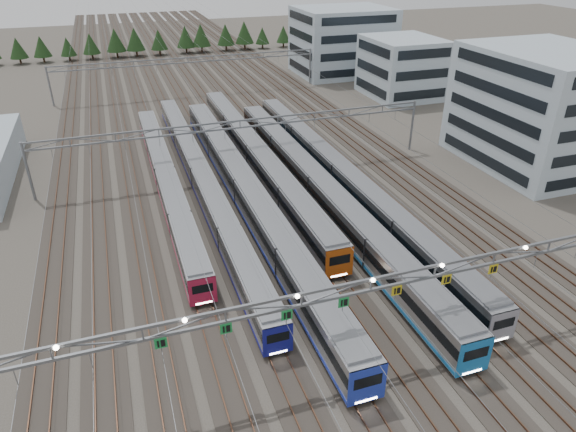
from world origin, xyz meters
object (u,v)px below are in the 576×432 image
object	(u,v)px
train_f	(341,175)
depot_bldg_mid	(402,67)
train_e	(319,188)
gantry_near	(371,288)
train_c	(246,191)
gantry_mid	(240,130)
train_b	(201,177)
depot_bldg_north	(342,41)
train_a	(166,178)
gantry_far	(188,64)
train_d	(256,156)
depot_bldg_south	(543,109)

from	to	relation	value
train_f	depot_bldg_mid	bearing A→B (deg)	51.17
train_e	gantry_near	distance (m)	28.20
train_c	gantry_mid	xyz separation A→B (m)	(2.25, 10.96, 4.16)
train_c	train_e	size ratio (longest dim) A/B	1.07
train_f	train_b	bearing A→B (deg)	162.39
train_e	depot_bldg_north	world-z (taller)	depot_bldg_north
train_a	train_e	world-z (taller)	train_e
train_a	gantry_far	world-z (taller)	gantry_far
train_f	depot_bldg_mid	distance (m)	50.39
depot_bldg_mid	gantry_mid	bearing A→B (deg)	-145.70
train_b	gantry_far	xyz separation A→B (m)	(6.75, 49.26, 4.46)
train_f	train_d	bearing A→B (deg)	131.78
train_d	train_a	bearing A→B (deg)	-166.59
train_a	gantry_near	xyz separation A→B (m)	(11.20, -37.00, 5.13)
gantry_far	depot_bldg_north	distance (m)	40.06
train_a	train_b	world-z (taller)	train_a
gantry_near	depot_bldg_mid	size ratio (longest dim) A/B	3.52
train_e	gantry_far	size ratio (longest dim) A/B	1.13
train_a	train_b	bearing A→B (deg)	-14.23
train_a	depot_bldg_north	size ratio (longest dim) A/B	2.41
depot_bldg_mid	depot_bldg_south	bearing A→B (deg)	-90.04
train_c	train_e	bearing A→B (deg)	-13.90
train_d	gantry_mid	bearing A→B (deg)	-177.51
gantry_near	train_e	bearing A→B (deg)	75.84
gantry_mid	depot_bldg_mid	bearing A→B (deg)	34.30
depot_bldg_north	train_d	bearing A→B (deg)	-125.28
depot_bldg_mid	depot_bldg_north	bearing A→B (deg)	98.34
train_e	depot_bldg_south	world-z (taller)	depot_bldg_south
train_f	gantry_far	distance (m)	56.28
train_b	gantry_mid	distance (m)	9.14
depot_bldg_south	depot_bldg_mid	world-z (taller)	depot_bldg_south
train_e	train_b	bearing A→B (deg)	146.53
train_c	train_f	bearing A→B (deg)	4.17
train_f	gantry_near	size ratio (longest dim) A/B	1.16
train_e	gantry_far	xyz separation A→B (m)	(-6.75, 58.19, 4.18)
depot_bldg_south	train_e	bearing A→B (deg)	-176.04
gantry_near	gantry_mid	bearing A→B (deg)	89.93
train_c	gantry_far	bearing A→B (deg)	87.70
train_c	gantry_far	xyz separation A→B (m)	(2.25, 55.96, 4.16)
train_b	depot_bldg_south	world-z (taller)	depot_bldg_south
gantry_near	train_d	bearing A→B (deg)	86.73
train_e	depot_bldg_north	xyz separation A→B (m)	(32.57, 65.68, 5.55)
train_a	gantry_mid	bearing A→B (deg)	15.51
train_d	gantry_mid	size ratio (longest dim) A/B	1.06
train_e	depot_bldg_mid	world-z (taller)	depot_bldg_mid
gantry_near	depot_bldg_south	xyz separation A→B (m)	(42.77, 29.42, 1.28)
gantry_far	depot_bldg_north	xyz separation A→B (m)	(39.32, 7.49, 1.37)
train_e	depot_bldg_south	xyz separation A→B (m)	(35.97, 2.49, 6.16)
train_f	depot_bldg_mid	xyz separation A→B (m)	(31.50, 39.14, 3.95)
gantry_mid	train_b	bearing A→B (deg)	-147.73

